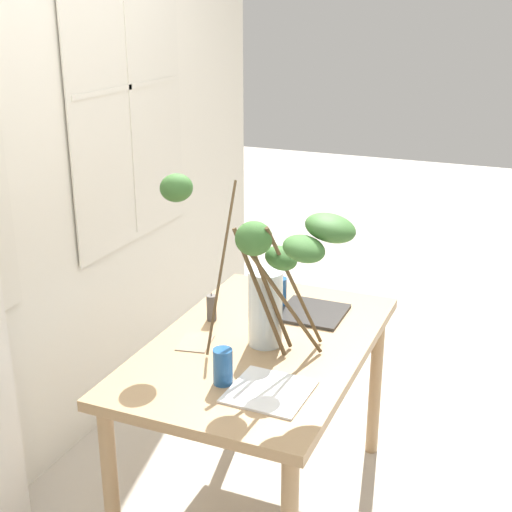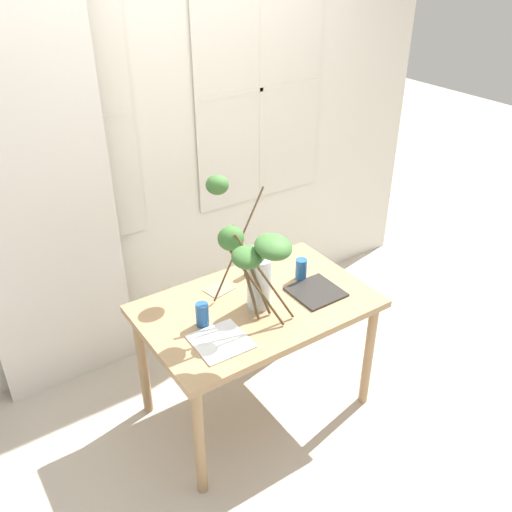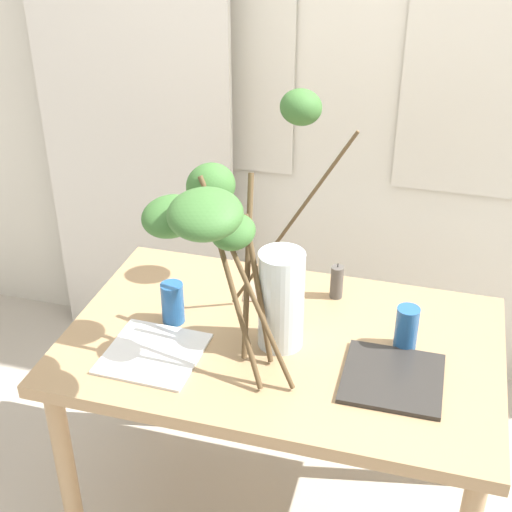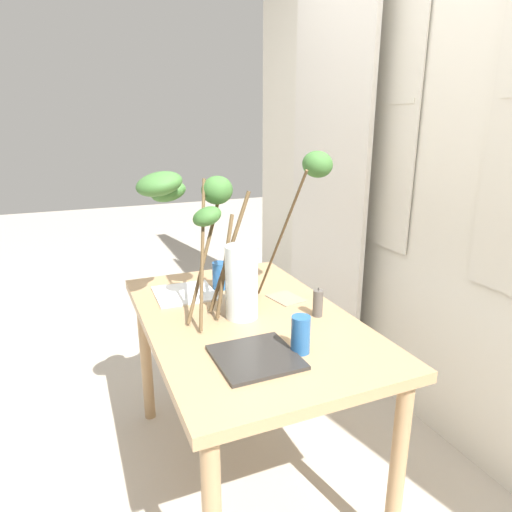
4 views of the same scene
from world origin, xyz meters
TOP-DOWN VIEW (x-y plane):
  - curtain_sheer_side at (-0.82, 0.85)m, footprint 0.80×0.03m
  - dining_table at (0.00, 0.00)m, footprint 1.23×0.78m
  - vase_with_branches at (-0.07, -0.06)m, footprint 0.47×0.80m
  - drinking_glass_blue_left at (-0.33, -0.00)m, footprint 0.07×0.07m
  - drinking_glass_blue_right at (0.34, 0.06)m, footprint 0.06×0.06m
  - plate_square_left at (-0.33, -0.17)m, footprint 0.27×0.27m
  - plate_square_right at (0.33, -0.10)m, footprint 0.26×0.26m
  - napkin_folded at (-0.10, 0.23)m, footprint 0.17×0.14m
  - pillar_candle at (0.11, 0.26)m, footprint 0.04×0.04m

SIDE VIEW (x-z plane):
  - dining_table at x=0.00m, z-range 0.29..1.04m
  - napkin_folded at x=-0.10m, z-range 0.75..0.76m
  - plate_square_left at x=-0.33m, z-range 0.75..0.76m
  - plate_square_right at x=0.33m, z-range 0.75..0.77m
  - pillar_candle at x=0.11m, z-range 0.75..0.87m
  - drinking_glass_blue_left at x=-0.33m, z-range 0.75..0.88m
  - drinking_glass_blue_right at x=0.34m, z-range 0.75..0.88m
  - vase_with_branches at x=-0.07m, z-range 0.77..1.41m
  - curtain_sheer_side at x=-0.82m, z-range 0.00..2.56m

